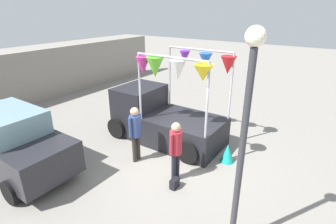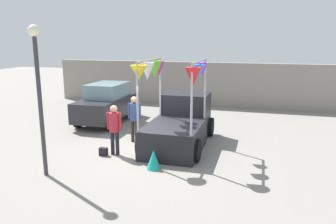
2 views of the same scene
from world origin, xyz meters
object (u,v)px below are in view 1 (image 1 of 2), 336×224
at_px(parked_car, 13,142).
at_px(handbag, 175,183).
at_px(street_lamp, 245,121).
at_px(folded_kite_bundle_teal, 228,153).
at_px(vendor_truck, 161,114).
at_px(person_vendor, 135,129).
at_px(person_customer, 176,146).

xyz_separation_m(parked_car, handbag, (1.92, -4.30, -0.80)).
relative_size(street_lamp, folded_kite_bundle_teal, 7.18).
xyz_separation_m(vendor_truck, parked_car, (-4.13, 2.27, 0.02)).
height_order(person_vendor, street_lamp, street_lamp).
relative_size(parked_car, folded_kite_bundle_teal, 6.67).
relative_size(person_vendor, street_lamp, 0.42).
distance_m(parked_car, street_lamp, 6.60).
bearing_deg(vendor_truck, folded_kite_bundle_teal, -93.77).
height_order(parked_car, person_vendor, parked_car).
bearing_deg(vendor_truck, handbag, -137.35).
bearing_deg(person_customer, folded_kite_bundle_teal, -26.98).
bearing_deg(parked_car, vendor_truck, -28.73).
height_order(vendor_truck, street_lamp, street_lamp).
xyz_separation_m(person_customer, handbag, (-0.35, -0.20, -0.92)).
relative_size(vendor_truck, folded_kite_bundle_teal, 6.95).
relative_size(person_customer, person_vendor, 0.97).
distance_m(street_lamp, folded_kite_bundle_teal, 4.04).
distance_m(person_customer, street_lamp, 3.02).
distance_m(vendor_truck, street_lamp, 5.38).
bearing_deg(person_customer, street_lamp, -119.76).
xyz_separation_m(parked_car, street_lamp, (1.04, -6.26, 1.83)).
bearing_deg(person_vendor, folded_kite_bundle_teal, -57.07).
height_order(person_customer, person_vendor, person_vendor).
xyz_separation_m(person_customer, street_lamp, (-1.23, -2.15, 1.72)).
distance_m(parked_car, handbag, 4.78).
bearing_deg(street_lamp, person_vendor, 69.88).
distance_m(person_vendor, folded_kite_bundle_teal, 2.97).
xyz_separation_m(vendor_truck, folded_kite_bundle_teal, (-0.18, -2.69, -0.62)).
relative_size(parked_car, person_customer, 2.29).
relative_size(person_customer, street_lamp, 0.41).
distance_m(vendor_truck, parked_car, 4.71).
bearing_deg(person_customer, vendor_truck, 44.63).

